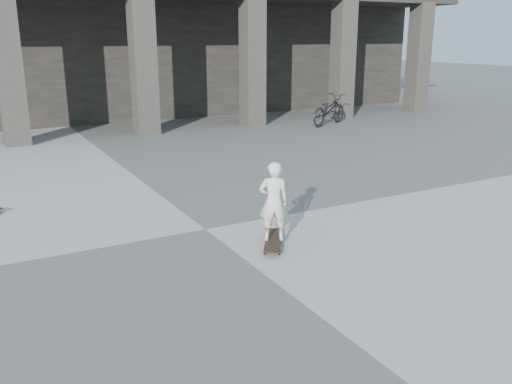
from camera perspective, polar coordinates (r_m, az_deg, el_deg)
name	(u,v)px	position (r m, az deg, el deg)	size (l,w,h in m)	color
ground	(205,229)	(8.21, -5.38, -3.93)	(90.00, 90.00, 0.00)	#4E4D4B
colonnade	(47,29)	(21.10, -21.15, 15.68)	(28.00, 8.82, 6.00)	black
longboard	(273,241)	(7.53, 1.82, -5.15)	(0.68, 0.89, 0.09)	black
child	(274,201)	(7.35, 1.86, -0.99)	(0.40, 0.26, 1.10)	beige
bicycle	(329,110)	(18.00, 7.68, 8.57)	(0.65, 1.88, 0.99)	black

